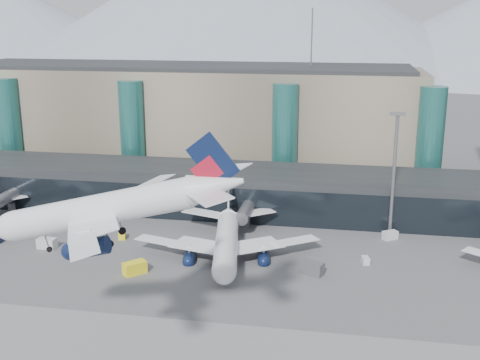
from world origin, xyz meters
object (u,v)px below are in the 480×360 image
(lightmast_mid, at_px, (394,167))
(hero_jet, at_px, (124,199))
(veh_b, at_px, (122,236))
(veh_g, at_px, (365,260))
(veh_a, at_px, (47,243))
(veh_c, at_px, (312,268))
(jet_parked_mid, at_px, (227,230))
(veh_d, at_px, (390,235))
(veh_h, at_px, (135,268))

(lightmast_mid, xyz_separation_m, hero_jet, (-34.87, -58.34, 9.07))
(lightmast_mid, distance_m, hero_jet, 68.57)
(veh_b, bearing_deg, veh_g, -111.81)
(veh_a, height_order, veh_c, veh_c)
(veh_c, bearing_deg, veh_g, 57.67)
(hero_jet, xyz_separation_m, jet_parked_mid, (3.46, 42.71, -18.96))
(jet_parked_mid, relative_size, veh_c, 9.16)
(lightmast_mid, distance_m, veh_c, 30.26)
(jet_parked_mid, height_order, veh_a, jet_parked_mid)
(veh_g, bearing_deg, veh_d, 146.95)
(lightmast_mid, distance_m, veh_a, 70.70)
(lightmast_mid, relative_size, hero_jet, 0.79)
(veh_a, bearing_deg, veh_h, -18.63)
(veh_b, bearing_deg, lightmast_mid, -94.18)
(lightmast_mid, xyz_separation_m, veh_g, (-5.29, -16.38, -13.81))
(jet_parked_mid, bearing_deg, veh_b, 71.54)
(jet_parked_mid, xyz_separation_m, veh_c, (16.70, -7.23, -3.40))
(lightmast_mid, bearing_deg, hero_jet, -120.86)
(veh_c, bearing_deg, veh_a, -160.33)
(veh_b, bearing_deg, veh_a, 104.28)
(jet_parked_mid, distance_m, veh_d, 34.01)
(veh_b, xyz_separation_m, veh_h, (8.54, -16.09, 0.45))
(hero_jet, distance_m, veh_d, 69.29)
(veh_a, bearing_deg, hero_jet, -47.24)
(veh_d, relative_size, veh_h, 0.76)
(veh_d, xyz_separation_m, veh_g, (-5.18, -13.55, -0.25))
(veh_c, bearing_deg, veh_d, 77.04)
(lightmast_mid, relative_size, veh_b, 11.38)
(veh_h, bearing_deg, jet_parked_mid, -4.22)
(veh_c, xyz_separation_m, veh_h, (-30.78, -5.39, -0.02))
(veh_b, bearing_deg, hero_jet, -174.33)
(veh_d, bearing_deg, veh_g, -144.02)
(jet_parked_mid, bearing_deg, veh_d, -77.52)
(veh_c, height_order, veh_d, veh_c)
(lightmast_mid, relative_size, veh_d, 8.52)
(veh_h, bearing_deg, veh_b, 71.86)
(hero_jet, bearing_deg, veh_h, 107.19)
(hero_jet, xyz_separation_m, veh_b, (-19.16, 46.18, -22.84))
(veh_a, distance_m, veh_g, 61.35)
(veh_a, bearing_deg, veh_g, 6.52)
(hero_jet, xyz_separation_m, veh_h, (-10.62, 30.09, -22.38))
(veh_b, bearing_deg, jet_parked_mid, -115.57)
(veh_g, bearing_deg, hero_jet, -47.29)
(lightmast_mid, relative_size, jet_parked_mid, 0.69)
(jet_parked_mid, height_order, veh_b, jet_parked_mid)
(jet_parked_mid, height_order, veh_c, jet_parked_mid)
(veh_a, bearing_deg, lightmast_mid, 19.91)
(veh_a, bearing_deg, jet_parked_mid, 10.05)
(jet_parked_mid, bearing_deg, veh_c, -123.17)
(veh_c, relative_size, veh_d, 1.34)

